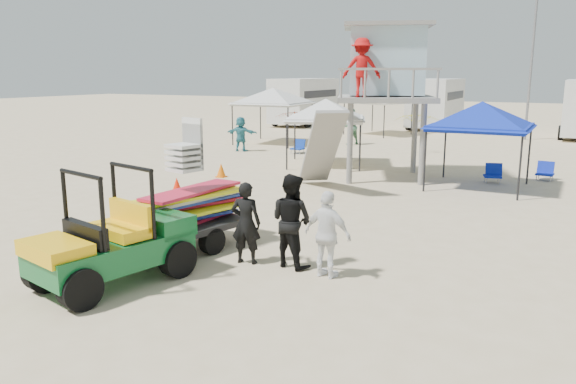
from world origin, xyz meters
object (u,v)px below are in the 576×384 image
at_px(surf_trailer, 191,203).
at_px(canopy_blue, 482,106).
at_px(utility_cart, 108,232).
at_px(lifeguard_tower, 385,67).
at_px(man_left, 246,223).

xyz_separation_m(surf_trailer, canopy_blue, (4.30, 9.37, 1.62)).
bearing_deg(surf_trailer, utility_cart, -90.16).
distance_m(surf_trailer, lifeguard_tower, 10.26).
distance_m(surf_trailer, canopy_blue, 10.44).
bearing_deg(utility_cart, man_left, 53.22).
xyz_separation_m(utility_cart, canopy_blue, (4.31, 11.71, 1.67)).
height_order(utility_cart, surf_trailer, surf_trailer).
bearing_deg(surf_trailer, man_left, -11.19).
bearing_deg(man_left, lifeguard_tower, -98.85).
distance_m(utility_cart, man_left, 2.55).
xyz_separation_m(utility_cart, man_left, (1.52, 2.04, -0.13)).
relative_size(man_left, lifeguard_tower, 0.31).
bearing_deg(man_left, canopy_blue, -118.05).
bearing_deg(lifeguard_tower, man_left, -86.87).
bearing_deg(lifeguard_tower, surf_trailer, -95.61).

